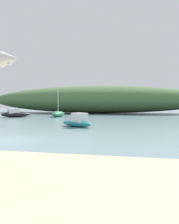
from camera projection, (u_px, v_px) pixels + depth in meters
The scene contains 5 objects.
ground_plane at pixel (6, 140), 13.68m from camera, with size 120.00×120.00×0.00m, color gray.
distant_hill at pixel (95, 100), 46.67m from camera, with size 42.83×10.28×5.16m, color #476B3D.
motorboat_west_reach at pixel (78, 122), 21.06m from camera, with size 3.52×2.78×1.22m.
motorboat_near_shore at pixel (16, 114), 34.14m from camera, with size 4.00×4.10×1.24m.
sailboat_mid_channel at pixel (58, 114), 35.14m from camera, with size 1.46×3.76×4.35m.
Camera 1 is at (7.53, -12.25, 2.18)m, focal length 39.05 mm.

